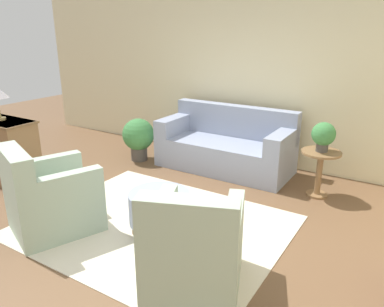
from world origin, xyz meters
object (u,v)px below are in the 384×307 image
(armchair_right, at_px, (194,251))
(potted_plant_floor, at_px, (138,136))
(ottoman_table, at_px, (159,208))
(potted_plant_on_side_table, at_px, (323,135))
(dresser, at_px, (6,150))
(side_table, at_px, (320,166))
(armchair_left, at_px, (49,199))
(couch, at_px, (226,147))

(armchair_right, distance_m, potted_plant_floor, 3.45)
(ottoman_table, xyz_separation_m, potted_plant_on_side_table, (1.23, 1.88, 0.55))
(dresser, relative_size, potted_plant_floor, 1.42)
(side_table, xyz_separation_m, potted_plant_on_side_table, (0.00, 0.00, 0.42))
(potted_plant_on_side_table, bearing_deg, side_table, 0.00)
(armchair_left, bearing_deg, potted_plant_floor, 106.19)
(armchair_left, relative_size, potted_plant_floor, 1.53)
(couch, bearing_deg, potted_plant_on_side_table, -10.20)
(ottoman_table, height_order, dresser, dresser)
(couch, bearing_deg, side_table, -10.20)
(side_table, bearing_deg, ottoman_table, -123.07)
(couch, height_order, armchair_left, armchair_left)
(couch, bearing_deg, potted_plant_floor, -163.03)
(armchair_left, xyz_separation_m, armchair_right, (1.86, 0.00, 0.00))
(couch, distance_m, armchair_left, 2.86)
(armchair_left, height_order, armchair_right, same)
(armchair_left, bearing_deg, dresser, 160.58)
(armchair_left, distance_m, dresser, 1.79)
(potted_plant_on_side_table, height_order, potted_plant_floor, potted_plant_on_side_table)
(ottoman_table, relative_size, potted_plant_floor, 0.92)
(ottoman_table, distance_m, potted_plant_floor, 2.44)
(ottoman_table, relative_size, dresser, 0.65)
(armchair_left, xyz_separation_m, side_table, (2.27, 2.49, 0.05))
(armchair_right, relative_size, dresser, 1.07)
(potted_plant_on_side_table, distance_m, potted_plant_floor, 2.98)
(couch, xyz_separation_m, dresser, (-2.43, -2.17, 0.13))
(potted_plant_on_side_table, relative_size, potted_plant_floor, 0.54)
(armchair_left, bearing_deg, ottoman_table, 30.15)
(armchair_left, bearing_deg, couch, 74.85)
(ottoman_table, bearing_deg, armchair_right, -36.57)
(armchair_left, xyz_separation_m, ottoman_table, (1.04, 0.61, -0.08))
(side_table, distance_m, potted_plant_floor, 2.95)
(armchair_left, height_order, dresser, armchair_left)
(side_table, height_order, potted_plant_floor, potted_plant_floor)
(side_table, bearing_deg, armchair_right, -99.33)
(couch, relative_size, ottoman_table, 3.15)
(armchair_right, xyz_separation_m, ottoman_table, (-0.82, 0.61, -0.08))
(armchair_right, height_order, ottoman_table, armchair_right)
(ottoman_table, distance_m, dresser, 2.73)
(side_table, bearing_deg, dresser, -154.38)
(ottoman_table, height_order, potted_plant_floor, potted_plant_floor)
(armchair_right, bearing_deg, potted_plant_on_side_table, 80.67)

